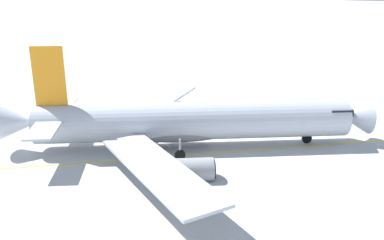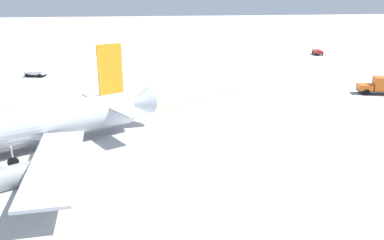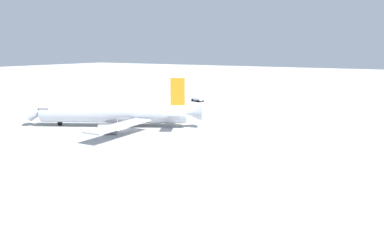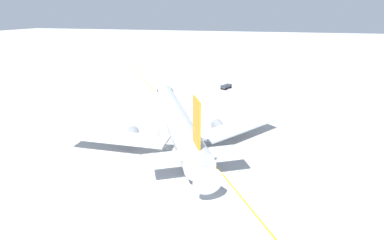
{
  "view_description": "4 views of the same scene",
  "coord_description": "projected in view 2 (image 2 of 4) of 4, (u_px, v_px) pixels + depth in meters",
  "views": [
    {
      "loc": [
        20.55,
        -40.63,
        17.82
      ],
      "look_at": [
        4.44,
        -3.04,
        3.7
      ],
      "focal_mm": 39.42,
      "sensor_mm": 36.0,
      "label": 1
    },
    {
      "loc": [
        -10.96,
        39.45,
        16.69
      ],
      "look_at": [
        -17.87,
        0.25,
        3.76
      ],
      "focal_mm": 35.9,
      "sensor_mm": 36.0,
      "label": 2
    },
    {
      "loc": [
        -54.89,
        62.21,
        17.51
      ],
      "look_at": [
        -17.87,
        0.25,
        3.84
      ],
      "focal_mm": 35.24,
      "sensor_mm": 36.0,
      "label": 3
    },
    {
      "loc": [
        -39.7,
        -15.55,
        20.74
      ],
      "look_at": [
        2.46,
        -4.38,
        3.75
      ],
      "focal_mm": 25.91,
      "sensor_mm": 36.0,
      "label": 4
    }
  ],
  "objects": [
    {
      "name": "ops_pickup_truck",
      "position": [
        318.0,
        52.0,
        113.54
      ],
      "size": [
        3.12,
        5.37,
        1.41
      ],
      "rotation": [
        0.0,
        0.0,
        1.35
      ],
      "color": "#232326",
      "rests_on": "ground_plane"
    },
    {
      "name": "pushback_tug_truck",
      "position": [
        36.0,
        73.0,
        82.76
      ],
      "size": [
        4.77,
        3.52,
        1.3
      ],
      "rotation": [
        0.0,
        0.0,
        5.97
      ],
      "color": "#232326",
      "rests_on": "ground_plane"
    },
    {
      "name": "ground_plane",
      "position": [
        24.0,
        162.0,
        40.3
      ],
      "size": [
        600.0,
        600.0,
        0.0
      ],
      "primitive_type": "plane",
      "color": "#B2B2B2"
    }
  ]
}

